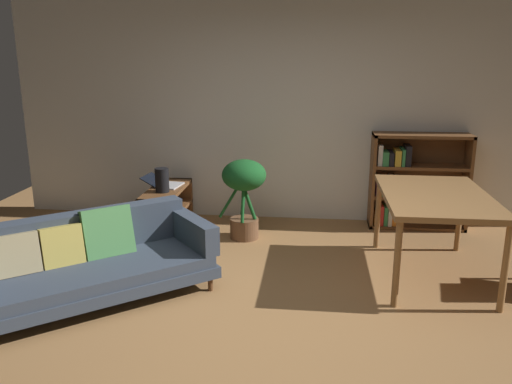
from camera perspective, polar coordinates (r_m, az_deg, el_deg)
The scene contains 9 objects.
ground_plane at distance 4.21m, azimuth 1.62°, elevation -13.81°, with size 8.16×8.16×0.00m, color #9E7042.
back_wall_panel at distance 6.42m, azimuth 3.76°, elevation 8.90°, with size 6.80×0.10×2.70m, color silver.
fabric_couch at distance 4.66m, azimuth -17.82°, elevation -7.08°, with size 2.05×1.90×0.74m.
media_console at distance 6.15m, azimuth -9.69°, elevation -1.95°, with size 0.37×1.04×0.52m.
open_laptop at distance 6.19m, azimuth -9.99°, elevation 0.93°, with size 0.47×0.38×0.12m.
desk_speaker at distance 5.90m, azimuth -10.21°, elevation 1.29°, with size 0.15×0.15×0.27m.
potted_floor_plant at distance 5.76m, azimuth -1.31°, elevation 0.50°, with size 0.54×0.49×0.90m.
dining_table at distance 5.01m, azimuth 18.98°, elevation -0.99°, with size 0.94×1.47×0.79m.
bookshelf at distance 6.45m, azimuth 16.57°, elevation 1.20°, with size 1.12×0.35×1.12m.
Camera 1 is at (0.30, -3.68, 2.03)m, focal length 36.69 mm.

